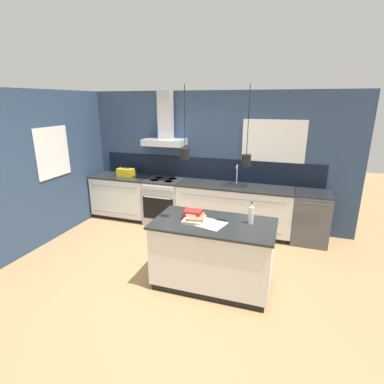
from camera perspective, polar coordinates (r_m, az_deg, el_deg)
ground_plane at (r=4.62m, az=-4.44°, el=-14.60°), size 16.00×16.00×0.00m
wall_back at (r=5.93m, az=2.40°, el=6.70°), size 5.60×2.28×2.60m
wall_left at (r=5.98m, az=-24.05°, el=4.83°), size 0.08×3.80×2.60m
counter_run_left at (r=6.56m, az=-13.05°, el=-0.76°), size 1.22×0.64×0.91m
counter_run_sink at (r=5.73m, az=7.95°, el=-3.11°), size 2.13×0.64×1.27m
oven_range at (r=6.12m, az=-5.30°, el=-1.74°), size 0.74×0.66×0.91m
dishwasher at (r=5.67m, az=21.64°, el=-4.50°), size 0.61×0.65×0.91m
kitchen_island at (r=4.09m, az=4.04°, el=-11.62°), size 1.58×0.87×0.91m
bottle_on_island at (r=3.89m, az=11.19°, el=-4.24°), size 0.07×0.07×0.29m
book_stack at (r=3.94m, az=0.48°, el=-5.03°), size 0.28×0.35×0.06m
red_supply_box at (r=3.99m, az=0.16°, el=-4.27°), size 0.23×0.18×0.12m
paper_pile at (r=3.85m, az=3.33°, el=-6.05°), size 0.45×0.41×0.01m
yellow_toolbox at (r=6.36m, az=-12.51°, el=3.67°), size 0.34×0.18×0.19m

